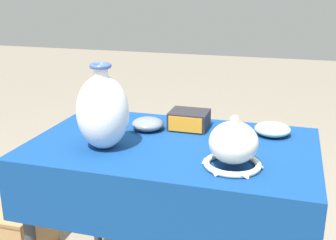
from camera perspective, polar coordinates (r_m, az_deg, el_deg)
name	(u,v)px	position (r m, az deg, el deg)	size (l,w,h in m)	color
display_table	(172,164)	(1.71, 0.49, -6.01)	(1.13, 0.70, 0.78)	#38383D
vase_tall_bulbous	(103,111)	(1.61, -8.84, 1.16)	(0.20, 0.20, 0.33)	white
vase_dome_bell	(233,146)	(1.46, 8.83, -3.53)	(0.21, 0.20, 0.19)	white
mosaic_tile_box	(189,120)	(1.84, 2.87, 0.02)	(0.17, 0.14, 0.08)	#232328
bowl_shallow_slate	(148,124)	(1.83, -2.77, -0.54)	(0.14, 0.14, 0.05)	slate
bowl_shallow_celadon	(272,129)	(1.81, 13.97, -1.21)	(0.15, 0.15, 0.05)	#A8CCB7
wooden_crate	(12,227)	(2.47, -20.32, -13.43)	(0.37, 0.35, 0.28)	#A37A4C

